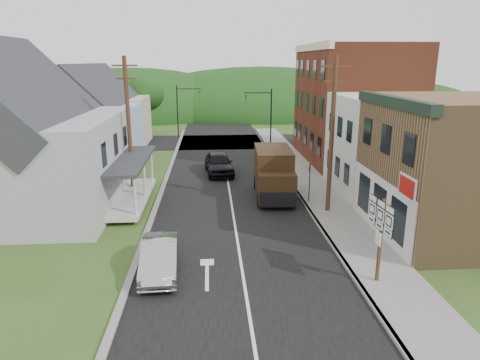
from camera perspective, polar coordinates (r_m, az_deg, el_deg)
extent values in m
plane|color=#2D4719|center=(21.82, -0.40, -7.80)|extent=(120.00, 120.00, 0.00)
cube|color=black|center=(31.24, -1.58, -0.53)|extent=(9.00, 90.00, 0.02)
cube|color=black|center=(47.80, -2.48, 5.10)|extent=(60.00, 9.00, 0.02)
cube|color=slate|center=(30.14, 9.87, -1.22)|extent=(2.80, 55.00, 0.15)
cube|color=slate|center=(29.85, 7.36, -1.28)|extent=(0.20, 55.00, 0.15)
cube|color=slate|center=(29.48, -10.47, -1.66)|extent=(0.30, 55.00, 0.12)
cube|color=brown|center=(24.17, 27.40, 1.48)|extent=(8.00, 8.00, 7.00)
cube|color=silver|center=(30.71, 20.24, 4.46)|extent=(8.00, 7.00, 6.50)
cube|color=brown|center=(39.24, 14.86, 9.70)|extent=(8.00, 12.00, 10.00)
cube|color=#AAAEB0|center=(28.74, -25.90, 2.12)|extent=(10.00, 12.00, 5.50)
cube|color=#9BB6D4|center=(38.75, -18.64, 5.60)|extent=(7.00, 8.00, 5.00)
cube|color=#BDAD92|center=(47.52, -16.60, 7.47)|extent=(7.00, 8.00, 5.00)
cylinder|color=#472D19|center=(24.83, 12.12, 5.58)|extent=(0.26, 0.26, 9.00)
cube|color=#472D19|center=(24.48, 12.65, 14.60)|extent=(1.60, 0.10, 0.10)
cube|color=#472D19|center=(24.50, 12.53, 12.74)|extent=(1.20, 0.10, 0.10)
cylinder|color=#472D19|center=(28.78, -14.59, 6.76)|extent=(0.26, 0.26, 9.00)
cube|color=#472D19|center=(28.49, -15.14, 14.53)|extent=(1.60, 0.10, 0.10)
cube|color=#472D19|center=(28.50, -15.02, 12.92)|extent=(1.20, 0.10, 0.10)
cylinder|color=black|center=(44.31, 4.15, 8.18)|extent=(0.14, 0.14, 6.00)
cylinder|color=black|center=(43.88, 2.37, 11.54)|extent=(2.80, 0.10, 0.10)
imported|color=olive|center=(43.81, 0.77, 10.63)|extent=(0.16, 0.20, 1.00)
cylinder|color=black|center=(50.95, -8.33, 9.01)|extent=(0.14, 0.14, 6.00)
cylinder|color=black|center=(50.64, -6.84, 11.98)|extent=(2.80, 0.10, 0.10)
imported|color=olive|center=(50.65, -5.43, 11.23)|extent=(0.16, 0.20, 1.00)
cylinder|color=#382616|center=(44.20, -27.80, 5.60)|extent=(0.36, 0.36, 4.76)
ellipsoid|color=#153710|center=(43.84, -28.39, 10.19)|extent=(5.80, 5.80, 4.93)
cylinder|color=#382616|center=(52.99, -12.53, 7.92)|extent=(0.36, 0.36, 3.92)
ellipsoid|color=#153710|center=(52.70, -12.72, 11.09)|extent=(4.80, 4.80, 4.08)
ellipsoid|color=#153710|center=(75.51, -3.10, 8.94)|extent=(90.00, 30.00, 16.00)
imported|color=#A2A3A7|center=(18.57, -10.64, -10.09)|extent=(1.69, 4.31, 1.40)
imported|color=black|center=(33.93, -2.82, 2.24)|extent=(2.46, 5.18, 1.71)
cube|color=black|center=(28.38, 4.42, 1.38)|extent=(2.50, 4.46, 2.86)
cube|color=black|center=(26.05, 4.91, -1.05)|extent=(2.35, 1.70, 1.88)
cube|color=black|center=(26.02, 4.91, 0.74)|extent=(2.13, 1.29, 0.05)
cube|color=black|center=(25.40, 5.07, -2.66)|extent=(2.18, 0.26, 0.89)
cylinder|color=black|center=(26.29, 2.60, -2.65)|extent=(0.32, 0.90, 0.89)
cylinder|color=black|center=(26.50, 7.08, -2.61)|extent=(0.32, 0.90, 0.89)
cylinder|color=black|center=(30.06, 2.15, -0.31)|extent=(0.32, 0.90, 0.89)
cylinder|color=black|center=(30.24, 6.07, -0.29)|extent=(0.32, 0.90, 0.89)
cube|color=#472D19|center=(17.78, 18.20, -7.69)|extent=(0.12, 0.12, 3.44)
cube|color=black|center=(17.37, 18.32, -4.43)|extent=(0.21, 1.96, 0.08)
cube|color=white|center=(16.64, 19.39, -3.79)|extent=(0.07, 0.54, 0.22)
cube|color=white|center=(16.78, 19.25, -5.21)|extent=(0.07, 0.59, 0.54)
cube|color=white|center=(16.94, 19.12, -6.61)|extent=(0.07, 0.54, 0.28)
cube|color=white|center=(17.21, 18.33, -3.05)|extent=(0.07, 0.54, 0.22)
cube|color=white|center=(17.35, 18.20, -4.44)|extent=(0.07, 0.59, 0.54)
cube|color=white|center=(17.50, 18.08, -5.80)|extent=(0.07, 0.54, 0.28)
cube|color=white|center=(17.79, 17.34, -2.37)|extent=(0.07, 0.54, 0.22)
cube|color=white|center=(17.93, 17.22, -3.71)|extent=(0.07, 0.59, 0.54)
cube|color=white|center=(18.07, 17.11, -5.04)|extent=(0.07, 0.54, 0.28)
cube|color=white|center=(17.70, 17.94, -7.43)|extent=(0.06, 0.44, 0.54)
cylinder|color=black|center=(26.99, 9.25, -0.30)|extent=(0.08, 0.08, 2.44)
cube|color=black|center=(26.72, 9.21, 1.79)|extent=(0.24, 0.68, 0.72)
cube|color=#E1B40B|center=(26.72, 9.24, 1.79)|extent=(0.23, 0.62, 0.65)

